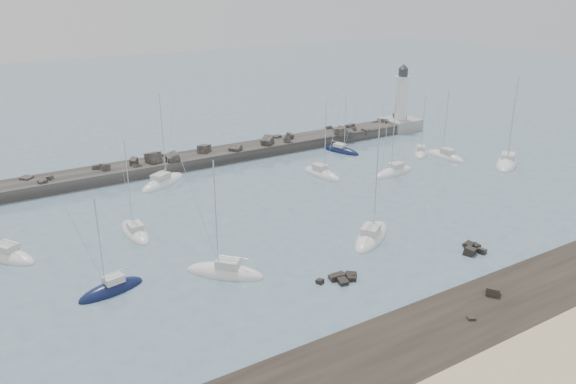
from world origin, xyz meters
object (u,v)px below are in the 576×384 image
object	(u,v)px
sailboat_3	(135,233)
sailboat_8	(341,151)
sailboat_6	(322,174)
sailboat_12	(421,153)
lighthouse	(400,115)
sailboat_9	(394,173)
sailboat_4	(163,183)
sailboat_2	(112,290)
sailboat_7	(371,237)
sailboat_11	(507,164)
sailboat_1	(5,256)
sailboat_5	(225,273)
sailboat_10	(445,157)

from	to	relation	value
sailboat_3	sailboat_8	bearing A→B (deg)	19.31
sailboat_3	sailboat_6	world-z (taller)	sailboat_6
sailboat_8	sailboat_12	size ratio (longest dim) A/B	1.04
lighthouse	sailboat_12	size ratio (longest dim) A/B	1.24
sailboat_9	sailboat_3	bearing A→B (deg)	-179.20
sailboat_4	sailboat_2	bearing A→B (deg)	-119.18
sailboat_7	sailboat_11	world-z (taller)	sailboat_11
lighthouse	sailboat_4	xyz separation A→B (m)	(-55.93, -6.86, -2.94)
sailboat_2	sailboat_1	bearing A→B (deg)	120.06
sailboat_9	sailboat_11	bearing A→B (deg)	-18.14
sailboat_5	sailboat_12	xyz separation A→B (m)	(50.92, 22.19, -0.00)
sailboat_3	sailboat_10	world-z (taller)	sailboat_10
sailboat_12	sailboat_6	bearing A→B (deg)	-179.03
sailboat_4	sailboat_11	bearing A→B (deg)	-21.94
sailboat_8	sailboat_10	bearing A→B (deg)	-43.25
sailboat_7	sailboat_5	bearing A→B (deg)	176.07
sailboat_3	sailboat_10	bearing A→B (deg)	2.51
sailboat_6	sailboat_8	world-z (taller)	sailboat_6
sailboat_2	sailboat_9	bearing A→B (deg)	14.84
sailboat_8	sailboat_7	bearing A→B (deg)	-121.36
lighthouse	sailboat_7	xyz separation A→B (m)	(-40.98, -39.77, -2.95)
sailboat_4	sailboat_11	world-z (taller)	sailboat_11
sailboat_2	sailboat_10	size ratio (longest dim) A/B	0.87
sailboat_3	sailboat_9	size ratio (longest dim) A/B	0.95
lighthouse	sailboat_11	bearing A→B (deg)	-92.59
sailboat_5	sailboat_2	bearing A→B (deg)	166.20
sailboat_4	sailboat_12	distance (m)	47.33
sailboat_6	sailboat_3	bearing A→B (deg)	-169.38
sailboat_4	sailboat_5	distance (m)	31.89
sailboat_2	sailboat_6	bearing A→B (deg)	25.54
sailboat_7	sailboat_9	distance (m)	26.18
sailboat_7	sailboat_10	bearing A→B (deg)	30.10
sailboat_8	sailboat_1	bearing A→B (deg)	-166.72
sailboat_7	sailboat_4	bearing A→B (deg)	114.44
sailboat_5	sailboat_12	bearing A→B (deg)	23.55
sailboat_6	sailboat_12	distance (m)	22.74
sailboat_3	sailboat_4	bearing A→B (deg)	59.12
sailboat_7	sailboat_11	size ratio (longest dim) A/B	0.91
sailboat_12	sailboat_4	bearing A→B (deg)	168.57
sailboat_3	sailboat_10	size ratio (longest dim) A/B	0.98
sailboat_8	lighthouse	bearing A→B (deg)	19.08
lighthouse	sailboat_2	size ratio (longest dim) A/B	1.27
sailboat_11	sailboat_2	bearing A→B (deg)	-174.56
sailboat_2	lighthouse	bearing A→B (deg)	26.32
sailboat_2	sailboat_6	size ratio (longest dim) A/B	0.84
sailboat_6	sailboat_8	size ratio (longest dim) A/B	1.12
sailboat_11	sailboat_9	bearing A→B (deg)	161.86
sailboat_1	sailboat_8	bearing A→B (deg)	13.28
sailboat_5	sailboat_7	world-z (taller)	sailboat_7
sailboat_4	sailboat_8	size ratio (longest dim) A/B	1.25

